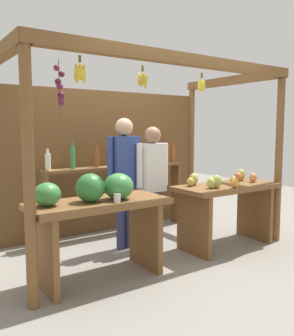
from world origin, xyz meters
The scene contains 7 objects.
ground_plane centered at (0.00, 0.00, 0.00)m, with size 12.00×12.00×0.00m, color gray.
market_stall centered at (-0.01, 0.43, 1.34)m, with size 3.48×1.89×2.33m.
fruit_counter_left centered at (-0.95, -0.67, 0.72)m, with size 1.41×0.64×1.10m.
fruit_counter_right centered at (0.92, -0.66, 0.62)m, with size 1.41×0.64×0.98m.
bottle_shelf_unit centered at (0.07, 0.67, 0.81)m, with size 2.23×0.22×1.36m.
vendor_man centered at (-0.22, 0.02, 1.01)m, with size 0.48×0.23×1.67m.
vendor_woman centered at (0.12, -0.13, 0.93)m, with size 0.48×0.21×1.57m.
Camera 1 is at (-2.55, -3.89, 1.54)m, focal length 38.60 mm.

